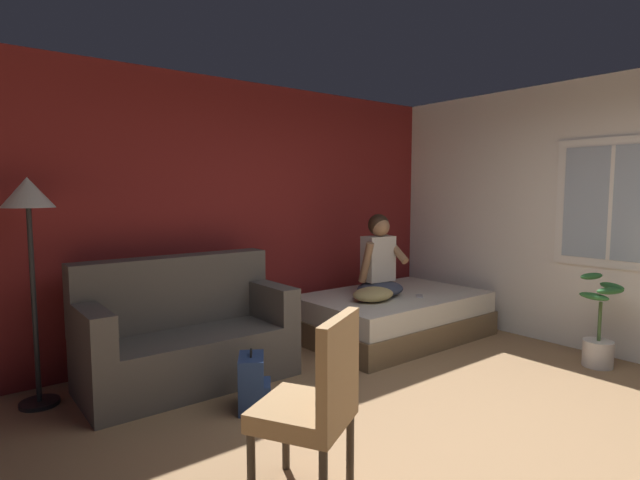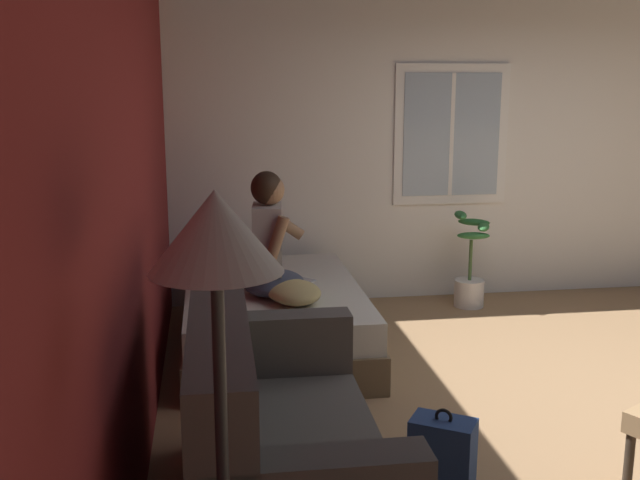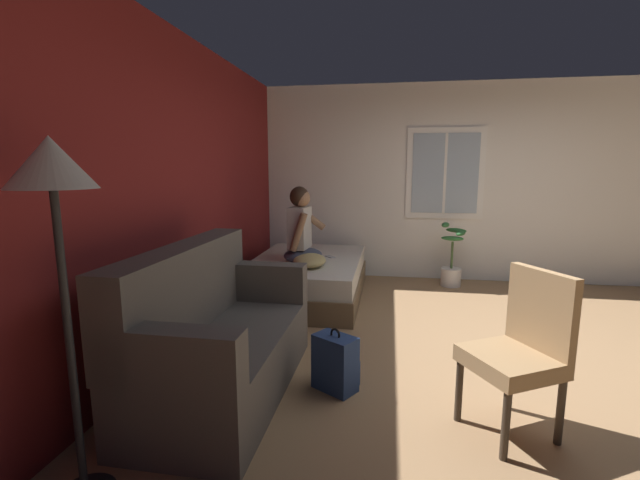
{
  "view_description": "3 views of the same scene",
  "coord_description": "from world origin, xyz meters",
  "px_view_note": "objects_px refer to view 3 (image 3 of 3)",
  "views": [
    {
      "loc": [
        -2.58,
        -1.59,
        1.6
      ],
      "look_at": [
        0.1,
        1.78,
        1.17
      ],
      "focal_mm": 28.0,
      "sensor_mm": 36.0,
      "label": 1
    },
    {
      "loc": [
        -3.92,
        2.55,
        1.98
      ],
      "look_at": [
        0.17,
        1.94,
        1.08
      ],
      "focal_mm": 42.0,
      "sensor_mm": 36.0,
      "label": 2
    },
    {
      "loc": [
        -3.6,
        1.13,
        1.57
      ],
      "look_at": [
        0.15,
        1.75,
        0.92
      ],
      "focal_mm": 24.0,
      "sensor_mm": 36.0,
      "label": 3
    }
  ],
  "objects_px": {
    "backpack": "(336,363)",
    "cell_phone": "(330,257)",
    "couch": "(216,338)",
    "throw_pillow": "(310,260)",
    "bed": "(307,278)",
    "floor_lamp": "(55,201)",
    "person_seated": "(301,232)",
    "potted_plant": "(452,264)",
    "side_chair": "(521,346)"
  },
  "relations": [
    {
      "from": "backpack",
      "to": "floor_lamp",
      "type": "xyz_separation_m",
      "value": [
        -1.22,
        1.06,
        1.24
      ]
    },
    {
      "from": "backpack",
      "to": "throw_pillow",
      "type": "relative_size",
      "value": 0.95
    },
    {
      "from": "person_seated",
      "to": "potted_plant",
      "type": "xyz_separation_m",
      "value": [
        0.98,
        -1.83,
        -0.53
      ]
    },
    {
      "from": "side_chair",
      "to": "backpack",
      "type": "height_order",
      "value": "side_chair"
    },
    {
      "from": "bed",
      "to": "throw_pillow",
      "type": "height_order",
      "value": "throw_pillow"
    },
    {
      "from": "couch",
      "to": "floor_lamp",
      "type": "distance_m",
      "value": 1.5
    },
    {
      "from": "couch",
      "to": "side_chair",
      "type": "xyz_separation_m",
      "value": [
        -0.14,
        -1.96,
        0.14
      ]
    },
    {
      "from": "couch",
      "to": "throw_pillow",
      "type": "xyz_separation_m",
      "value": [
        1.88,
        -0.31,
        0.16
      ]
    },
    {
      "from": "backpack",
      "to": "potted_plant",
      "type": "distance_m",
      "value": 3.16
    },
    {
      "from": "throw_pillow",
      "to": "couch",
      "type": "bearing_deg",
      "value": 170.58
    },
    {
      "from": "potted_plant",
      "to": "bed",
      "type": "bearing_deg",
      "value": 113.6
    },
    {
      "from": "couch",
      "to": "throw_pillow",
      "type": "relative_size",
      "value": 3.56
    },
    {
      "from": "backpack",
      "to": "throw_pillow",
      "type": "bearing_deg",
      "value": 16.56
    },
    {
      "from": "side_chair",
      "to": "throw_pillow",
      "type": "relative_size",
      "value": 2.04
    },
    {
      "from": "person_seated",
      "to": "backpack",
      "type": "distance_m",
      "value": 2.15
    },
    {
      "from": "couch",
      "to": "potted_plant",
      "type": "distance_m",
      "value": 3.69
    },
    {
      "from": "bed",
      "to": "side_chair",
      "type": "height_order",
      "value": "side_chair"
    },
    {
      "from": "bed",
      "to": "backpack",
      "type": "bearing_deg",
      "value": -163.77
    },
    {
      "from": "bed",
      "to": "person_seated",
      "type": "bearing_deg",
      "value": 171.6
    },
    {
      "from": "person_seated",
      "to": "throw_pillow",
      "type": "xyz_separation_m",
      "value": [
        -0.22,
        -0.14,
        -0.29
      ]
    },
    {
      "from": "backpack",
      "to": "cell_phone",
      "type": "relative_size",
      "value": 3.18
    },
    {
      "from": "bed",
      "to": "backpack",
      "type": "height_order",
      "value": "bed"
    },
    {
      "from": "bed",
      "to": "couch",
      "type": "distance_m",
      "value": 2.31
    },
    {
      "from": "backpack",
      "to": "floor_lamp",
      "type": "relative_size",
      "value": 0.27
    },
    {
      "from": "bed",
      "to": "floor_lamp",
      "type": "height_order",
      "value": "floor_lamp"
    },
    {
      "from": "person_seated",
      "to": "throw_pillow",
      "type": "distance_m",
      "value": 0.39
    },
    {
      "from": "cell_phone",
      "to": "floor_lamp",
      "type": "distance_m",
      "value": 3.68
    },
    {
      "from": "person_seated",
      "to": "throw_pillow",
      "type": "relative_size",
      "value": 1.82
    },
    {
      "from": "couch",
      "to": "side_chair",
      "type": "relative_size",
      "value": 1.74
    },
    {
      "from": "bed",
      "to": "potted_plant",
      "type": "xyz_separation_m",
      "value": [
        0.79,
        -1.81,
        0.07
      ]
    },
    {
      "from": "bed",
      "to": "backpack",
      "type": "relative_size",
      "value": 4.36
    },
    {
      "from": "bed",
      "to": "side_chair",
      "type": "xyz_separation_m",
      "value": [
        -2.44,
        -1.76,
        0.3
      ]
    },
    {
      "from": "backpack",
      "to": "potted_plant",
      "type": "xyz_separation_m",
      "value": [
        2.93,
        -1.18,
        0.11
      ]
    },
    {
      "from": "floor_lamp",
      "to": "person_seated",
      "type": "bearing_deg",
      "value": -7.23
    },
    {
      "from": "person_seated",
      "to": "potted_plant",
      "type": "bearing_deg",
      "value": -61.79
    },
    {
      "from": "throw_pillow",
      "to": "floor_lamp",
      "type": "relative_size",
      "value": 0.28
    },
    {
      "from": "side_chair",
      "to": "potted_plant",
      "type": "xyz_separation_m",
      "value": [
        3.23,
        -0.05,
        -0.23
      ]
    },
    {
      "from": "couch",
      "to": "person_seated",
      "type": "bearing_deg",
      "value": -4.71
    },
    {
      "from": "side_chair",
      "to": "floor_lamp",
      "type": "xyz_separation_m",
      "value": [
        -0.92,
        2.19,
        0.9
      ]
    },
    {
      "from": "bed",
      "to": "throw_pillow",
      "type": "relative_size",
      "value": 4.16
    },
    {
      "from": "bed",
      "to": "side_chair",
      "type": "bearing_deg",
      "value": -144.31
    },
    {
      "from": "couch",
      "to": "side_chair",
      "type": "distance_m",
      "value": 1.97
    },
    {
      "from": "floor_lamp",
      "to": "backpack",
      "type": "bearing_deg",
      "value": -40.81
    },
    {
      "from": "side_chair",
      "to": "bed",
      "type": "bearing_deg",
      "value": 35.69
    },
    {
      "from": "side_chair",
      "to": "backpack",
      "type": "bearing_deg",
      "value": 75.16
    },
    {
      "from": "person_seated",
      "to": "backpack",
      "type": "bearing_deg",
      "value": -161.48
    },
    {
      "from": "bed",
      "to": "couch",
      "type": "relative_size",
      "value": 1.17
    },
    {
      "from": "cell_phone",
      "to": "potted_plant",
      "type": "xyz_separation_m",
      "value": [
        0.67,
        -1.54,
        -0.18
      ]
    },
    {
      "from": "person_seated",
      "to": "throw_pillow",
      "type": "height_order",
      "value": "person_seated"
    },
    {
      "from": "bed",
      "to": "person_seated",
      "type": "height_order",
      "value": "person_seated"
    }
  ]
}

